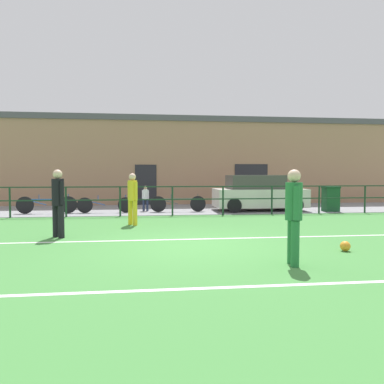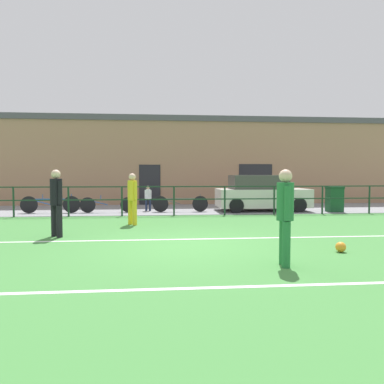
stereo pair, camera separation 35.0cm
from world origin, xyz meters
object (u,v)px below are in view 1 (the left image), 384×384
Objects in this scene: player_winger at (133,196)px; bicycle_parked_2 at (47,205)px; player_striker at (294,211)px; bicycle_parked_0 at (105,205)px; soccer_ball_match at (345,246)px; bicycle_parked_1 at (178,204)px; trash_bin_0 at (331,199)px; player_goalkeeper at (58,199)px; spectator_child at (145,197)px; parked_car_red at (258,194)px.

player_winger reaches higher than bicycle_parked_2.
bicycle_parked_2 is at bearing -175.22° from player_winger.
player_striker is 0.75× the size of bicycle_parked_0.
player_striker is 2.04m from soccer_ball_match.
player_winger is 0.70× the size of bicycle_parked_1.
trash_bin_0 is (3.69, 7.67, 0.45)m from soccer_ball_match.
player_goalkeeper is 6.89m from soccer_ball_match.
bicycle_parked_2 is at bearing -27.55° from player_goalkeeper.
bicycle_parked_1 is at bearing 108.95° from soccer_ball_match.
player_striker is at bearing 109.80° from spectator_child.
player_striker is at bearing -147.28° from soccer_ball_match.
soccer_ball_match is 0.09× the size of bicycle_parked_1.
player_goalkeeper is at bearing 158.87° from soccer_ball_match.
bicycle_parked_0 is 0.97× the size of bicycle_parked_1.
bicycle_parked_1 is at bearing -176.61° from parked_car_red.
player_winger is at bearing 89.39° from spectator_child.
soccer_ball_match is 9.72m from spectator_child.
parked_car_red is 3.58m from bicycle_parked_1.
player_winger is 4.24m from spectator_child.
bicycle_parked_2 is at bearing 177.32° from trash_bin_0.
spectator_child is 4.01m from bicycle_parked_2.
bicycle_parked_2 reaches higher than soccer_ball_match.
player_winger is at bearing -143.75° from parked_car_red.
spectator_child is 1.75m from bicycle_parked_0.
parked_car_red is 6.58m from bicycle_parked_0.
spectator_child is (0.39, 4.21, -0.30)m from player_winger.
player_striker reaches higher than soccer_ball_match.
player_goalkeeper reaches higher than bicycle_parked_0.
trash_bin_0 reaches higher than bicycle_parked_0.
trash_bin_0 is at bearing -2.68° from bicycle_parked_2.
player_striker reaches higher than bicycle_parked_1.
bicycle_parked_1 reaches higher than bicycle_parked_0.
player_goalkeeper is at bearing 62.83° from player_striker.
bicycle_parked_0 is (-1.26, 3.68, -0.58)m from player_winger.
spectator_child is 4.93m from parked_car_red.
parked_car_red is (7.10, 5.97, -0.23)m from player_goalkeeper.
bicycle_parked_1 is 5.33m from bicycle_parked_2.
soccer_ball_match is at bearing 5.82° from player_winger.
bicycle_parked_1 is at bearing 175.14° from trash_bin_0.
trash_bin_0 is at bearing -107.37° from player_goalkeeper.
spectator_child is 0.46× the size of bicycle_parked_1.
soccer_ball_match is 0.05× the size of parked_car_red.
soccer_ball_match is 0.09× the size of bicycle_parked_0.
spectator_child is at bearing 176.27° from parked_car_red.
spectator_child is at bearing -63.86° from player_goalkeeper.
trash_bin_0 is at bearing 71.31° from player_winger.
parked_car_red is (0.72, 8.44, 0.65)m from soccer_ball_match.
bicycle_parked_1 is at bearing 0.00° from bicycle_parked_0.
trash_bin_0 reaches higher than soccer_ball_match.
player_goalkeeper is 11.34m from trash_bin_0.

